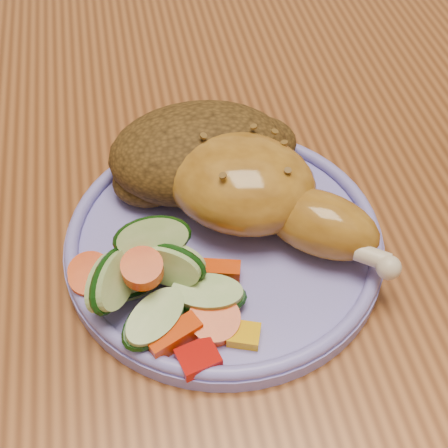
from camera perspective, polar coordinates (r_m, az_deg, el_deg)
The scene contains 8 objects.
ground at distance 1.20m, azimuth 2.66°, elevation -19.60°, with size 4.00×4.00×0.00m, color brown.
dining_table at distance 0.62m, azimuth 4.81°, elevation 3.33°, with size 0.90×1.40×0.75m.
chair_far at distance 1.22m, azimuth -3.26°, elevation 18.53°, with size 0.42×0.42×0.91m.
plate at distance 0.46m, azimuth -0.00°, elevation -1.72°, with size 0.23×0.23×0.01m, color #7A74D3.
plate_rim at distance 0.45m, azimuth -0.00°, elevation -0.83°, with size 0.23×0.23×0.01m, color #7A74D3.
chicken_leg at distance 0.45m, azimuth 3.30°, elevation 2.93°, with size 0.17×0.16×0.06m.
rice_pilaf at distance 0.48m, azimuth -1.94°, elevation 6.48°, with size 0.15×0.10×0.06m.
vegetable_pile at distance 0.41m, azimuth -6.33°, elevation -5.42°, with size 0.12×0.11×0.06m.
Camera 1 is at (-0.13, -0.42, 1.11)m, focal length 50.00 mm.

